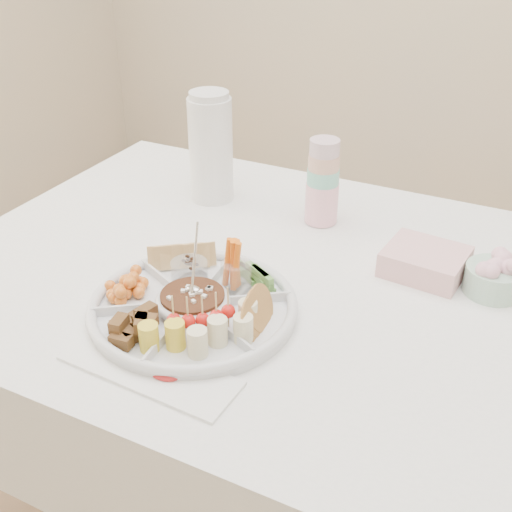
% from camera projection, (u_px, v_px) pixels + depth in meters
% --- Properties ---
extents(dining_table, '(1.52, 1.02, 0.76)m').
position_uv_depth(dining_table, '(298.00, 417.00, 1.49)').
color(dining_table, white).
rests_on(dining_table, floor).
extents(party_tray, '(0.50, 0.50, 0.04)m').
position_uv_depth(party_tray, '(193.00, 304.00, 1.18)').
color(party_tray, white).
rests_on(party_tray, dining_table).
extents(bean_dip, '(0.16, 0.16, 0.04)m').
position_uv_depth(bean_dip, '(193.00, 301.00, 1.18)').
color(bean_dip, '#5A2B1A').
rests_on(bean_dip, party_tray).
extents(tortillas, '(0.13, 0.13, 0.06)m').
position_uv_depth(tortillas, '(259.00, 310.00, 1.13)').
color(tortillas, brown).
rests_on(tortillas, party_tray).
extents(carrot_cucumber, '(0.15, 0.15, 0.11)m').
position_uv_depth(carrot_cucumber, '(248.00, 262.00, 1.23)').
color(carrot_cucumber, orange).
rests_on(carrot_cucumber, party_tray).
extents(pita_raisins, '(0.13, 0.13, 0.05)m').
position_uv_depth(pita_raisins, '(188.00, 259.00, 1.28)').
color(pita_raisins, tan).
rests_on(pita_raisins, party_tray).
extents(cherries, '(0.14, 0.14, 0.04)m').
position_uv_depth(cherries, '(131.00, 284.00, 1.21)').
color(cherries, gold).
rests_on(cherries, party_tray).
extents(granola_chunks, '(0.13, 0.13, 0.04)m').
position_uv_depth(granola_chunks, '(130.00, 325.00, 1.10)').
color(granola_chunks, brown).
rests_on(granola_chunks, party_tray).
extents(banana_tomato, '(0.15, 0.15, 0.09)m').
position_uv_depth(banana_tomato, '(197.00, 331.00, 1.05)').
color(banana_tomato, '#FFFE91').
rests_on(banana_tomato, party_tray).
extents(cup_stack, '(0.08, 0.08, 0.21)m').
position_uv_depth(cup_stack, '(323.00, 180.00, 1.46)').
color(cup_stack, silver).
rests_on(cup_stack, dining_table).
extents(thermos, '(0.14, 0.14, 0.28)m').
position_uv_depth(thermos, '(211.00, 146.00, 1.56)').
color(thermos, white).
rests_on(thermos, dining_table).
extents(flower_bowl, '(0.11, 0.11, 0.08)m').
position_uv_depth(flower_bowl, '(495.00, 274.00, 1.24)').
color(flower_bowl, silver).
rests_on(flower_bowl, dining_table).
extents(napkin_stack, '(0.17, 0.15, 0.05)m').
position_uv_depth(napkin_stack, '(425.00, 262.00, 1.30)').
color(napkin_stack, beige).
rests_on(napkin_stack, dining_table).
extents(placemat, '(0.32, 0.12, 0.01)m').
position_uv_depth(placemat, '(149.00, 370.00, 1.05)').
color(placemat, silver).
rests_on(placemat, dining_table).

